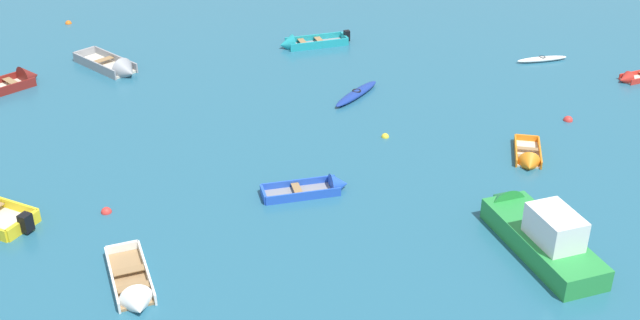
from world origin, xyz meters
name	(u,v)px	position (x,y,z in m)	size (l,w,h in m)	color
kayak_white_far_left	(542,59)	(10.20, 32.77, 0.13)	(2.87, 1.51, 0.28)	white
motor_launch_green_near_right	(536,230)	(8.25, 14.93, 0.61)	(4.18, 5.94, 2.18)	#288C3D
rowboat_red_foreground_center	(633,78)	(14.54, 30.69, 0.13)	(2.84, 2.23, 0.80)	beige
rowboat_orange_cluster_outer	(528,160)	(8.53, 20.95, 0.15)	(1.14, 2.82, 0.95)	beige
rowboat_turquoise_back_row_left	(302,44)	(-3.10, 33.01, 0.20)	(4.03, 2.77, 1.10)	gray
rowboat_blue_midfield_right	(322,188)	(0.43, 17.42, 0.16)	(3.49, 2.21, 0.95)	gray
rowboat_maroon_near_left	(16,82)	(-16.40, 25.30, 0.21)	(3.51, 4.21, 1.32)	beige
rowboat_white_midfield_left	(134,293)	(-4.45, 10.10, 0.18)	(2.77, 3.74, 1.06)	#99754C
kayak_deep_blue_far_right	(357,93)	(0.75, 26.58, 0.17)	(2.07, 3.55, 0.35)	navy
rowboat_grey_near_camera	(117,68)	(-12.02, 27.78, 0.23)	(4.46, 3.60, 1.29)	beige
mooring_buoy_outer_edge	(106,212)	(-7.28, 14.69, 0.00)	(0.41, 0.41, 0.41)	red
mooring_buoy_between_boats_left	(69,24)	(-17.98, 34.83, 0.00)	(0.39, 0.39, 0.39)	orange
mooring_buoy_midfield	(568,120)	(10.68, 25.36, 0.00)	(0.44, 0.44, 0.44)	red
mooring_buoy_far_field	(385,137)	(2.48, 22.42, 0.00)	(0.35, 0.35, 0.35)	yellow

